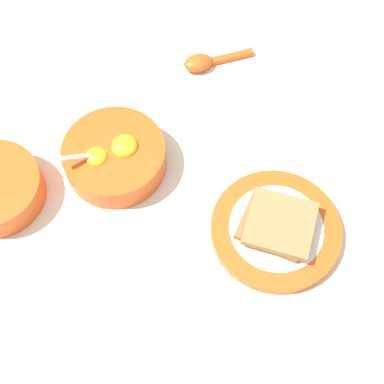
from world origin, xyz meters
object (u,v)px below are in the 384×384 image
at_px(toast_plate, 276,230).
at_px(soup_spoon, 204,62).
at_px(toast_sandwich, 278,224).
at_px(egg_bowl, 112,157).

xyz_separation_m(toast_plate, soup_spoon, (-0.02, -0.36, 0.00)).
distance_m(toast_sandwich, soup_spoon, 0.36).
bearing_deg(toast_plate, toast_sandwich, -91.81).
bearing_deg(soup_spoon, toast_plate, 87.00).
bearing_deg(toast_plate, egg_bowl, -45.67).
relative_size(egg_bowl, soup_spoon, 1.24).
relative_size(egg_bowl, toast_plate, 0.82).
distance_m(toast_plate, toast_sandwich, 0.02).
distance_m(egg_bowl, toast_plate, 0.30).
height_order(egg_bowl, toast_sandwich, egg_bowl).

